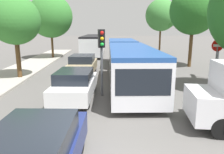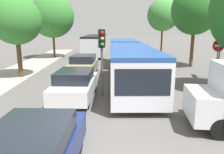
% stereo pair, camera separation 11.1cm
% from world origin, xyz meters
% --- Properties ---
extents(kerb_strip_left, '(3.20, 35.05, 0.14)m').
position_xyz_m(kerb_strip_left, '(-7.01, 12.53, 0.07)').
color(kerb_strip_left, '#9E998E').
rests_on(kerb_strip_left, ground).
extents(articulated_bus, '(2.65, 16.12, 2.39)m').
position_xyz_m(articulated_bus, '(1.42, 11.21, 1.38)').
color(articulated_bus, silver).
rests_on(articulated_bus, ground).
extents(city_bus_rear, '(2.79, 11.73, 2.52)m').
position_xyz_m(city_bus_rear, '(-1.61, 25.05, 1.46)').
color(city_bus_rear, silver).
rests_on(city_bus_rear, ground).
extents(queued_car_white, '(1.99, 4.28, 1.46)m').
position_xyz_m(queued_car_white, '(-1.61, 5.82, 0.74)').
color(queued_car_white, white).
rests_on(queued_car_white, ground).
extents(queued_car_tan, '(2.03, 4.38, 1.49)m').
position_xyz_m(queued_car_tan, '(-1.82, 11.71, 0.76)').
color(queued_car_tan, tan).
rests_on(queued_car_tan, ground).
extents(traffic_light, '(0.36, 0.39, 3.40)m').
position_xyz_m(traffic_light, '(-0.29, 6.32, 2.50)').
color(traffic_light, '#56595E').
rests_on(traffic_light, ground).
extents(no_entry_sign, '(0.70, 0.08, 2.82)m').
position_xyz_m(no_entry_sign, '(6.43, 7.93, 1.88)').
color(no_entry_sign, '#56595E').
rests_on(no_entry_sign, ground).
extents(direction_sign_post, '(0.42, 1.37, 3.60)m').
position_xyz_m(direction_sign_post, '(7.48, 9.73, 2.55)').
color(direction_sign_post, '#56595E').
rests_on(direction_sign_post, ground).
extents(tree_left_mid, '(3.31, 3.31, 5.59)m').
position_xyz_m(tree_left_mid, '(-6.05, 10.36, 3.96)').
color(tree_left_mid, '#51381E').
rests_on(tree_left_mid, ground).
extents(tree_left_far, '(4.85, 4.85, 7.15)m').
position_xyz_m(tree_left_far, '(-6.21, 20.82, 4.65)').
color(tree_left_far, '#51381E').
rests_on(tree_left_far, ground).
extents(tree_right_mid, '(4.06, 4.06, 7.11)m').
position_xyz_m(tree_right_mid, '(7.59, 14.88, 4.97)').
color(tree_right_mid, '#51381E').
rests_on(tree_right_mid, ground).
extents(tree_right_far, '(4.31, 4.31, 7.45)m').
position_xyz_m(tree_right_far, '(7.82, 26.61, 5.12)').
color(tree_right_far, '#51381E').
rests_on(tree_right_far, ground).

